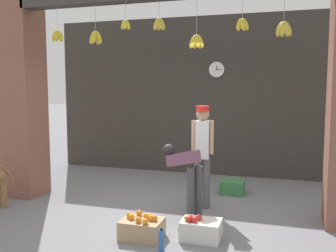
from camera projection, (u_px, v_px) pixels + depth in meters
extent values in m
plane|color=slate|center=(160.00, 214.00, 5.55)|extent=(60.00, 60.00, 0.00)
cube|color=#38332D|center=(201.00, 96.00, 8.04)|extent=(6.56, 0.12, 3.37)
cube|color=brown|center=(20.00, 99.00, 6.43)|extent=(0.70, 0.60, 3.37)
cylinder|color=#B2AD99|center=(57.00, 19.00, 5.84)|extent=(0.01, 0.01, 0.36)
ellipsoid|color=yellow|center=(60.00, 36.00, 5.85)|extent=(0.13, 0.07, 0.19)
ellipsoid|color=yellow|center=(60.00, 36.00, 5.90)|extent=(0.09, 0.12, 0.20)
ellipsoid|color=yellow|center=(57.00, 36.00, 5.90)|extent=(0.12, 0.10, 0.20)
ellipsoid|color=yellow|center=(55.00, 36.00, 5.85)|extent=(0.12, 0.10, 0.20)
ellipsoid|color=yellow|center=(57.00, 35.00, 5.82)|extent=(0.09, 0.12, 0.20)
cylinder|color=#B2AD99|center=(95.00, 18.00, 5.66)|extent=(0.01, 0.01, 0.40)
ellipsoid|color=yellow|center=(99.00, 38.00, 5.67)|extent=(0.14, 0.08, 0.21)
ellipsoid|color=yellow|center=(97.00, 38.00, 5.74)|extent=(0.08, 0.14, 0.21)
ellipsoid|color=yellow|center=(92.00, 38.00, 5.70)|extent=(0.14, 0.08, 0.21)
ellipsoid|color=yellow|center=(94.00, 37.00, 5.64)|extent=(0.08, 0.14, 0.21)
cylinder|color=#B2AD99|center=(125.00, 11.00, 5.49)|extent=(0.01, 0.01, 0.26)
ellipsoid|color=yellow|center=(128.00, 25.00, 5.50)|extent=(0.10, 0.05, 0.15)
ellipsoid|color=yellow|center=(127.00, 25.00, 5.54)|extent=(0.07, 0.10, 0.16)
ellipsoid|color=yellow|center=(124.00, 25.00, 5.54)|extent=(0.09, 0.08, 0.16)
ellipsoid|color=yellow|center=(123.00, 25.00, 5.49)|extent=(0.09, 0.08, 0.16)
ellipsoid|color=yellow|center=(125.00, 24.00, 5.47)|extent=(0.07, 0.10, 0.16)
cylinder|color=#B2AD99|center=(159.00, 9.00, 5.40)|extent=(0.01, 0.01, 0.25)
ellipsoid|color=gold|center=(162.00, 24.00, 5.41)|extent=(0.12, 0.07, 0.19)
ellipsoid|color=gold|center=(162.00, 24.00, 5.45)|extent=(0.10, 0.12, 0.20)
ellipsoid|color=gold|center=(159.00, 25.00, 5.47)|extent=(0.10, 0.12, 0.20)
ellipsoid|color=gold|center=(156.00, 24.00, 5.43)|extent=(0.12, 0.07, 0.19)
ellipsoid|color=gold|center=(157.00, 24.00, 5.39)|extent=(0.10, 0.12, 0.20)
ellipsoid|color=gold|center=(160.00, 24.00, 5.38)|extent=(0.10, 0.12, 0.20)
cylinder|color=#B2AD99|center=(197.00, 16.00, 5.25)|extent=(0.01, 0.01, 0.51)
ellipsoid|color=yellow|center=(200.00, 41.00, 5.27)|extent=(0.14, 0.07, 0.21)
ellipsoid|color=yellow|center=(199.00, 42.00, 5.32)|extent=(0.11, 0.13, 0.22)
ellipsoid|color=yellow|center=(195.00, 42.00, 5.34)|extent=(0.11, 0.13, 0.22)
ellipsoid|color=yellow|center=(193.00, 42.00, 5.30)|extent=(0.14, 0.07, 0.21)
ellipsoid|color=yellow|center=(194.00, 41.00, 5.25)|extent=(0.11, 0.13, 0.22)
ellipsoid|color=yellow|center=(198.00, 41.00, 5.23)|extent=(0.11, 0.13, 0.22)
cylinder|color=#B2AD99|center=(243.00, 6.00, 5.00)|extent=(0.01, 0.01, 0.33)
ellipsoid|color=yellow|center=(246.00, 24.00, 5.01)|extent=(0.12, 0.06, 0.18)
ellipsoid|color=yellow|center=(244.00, 25.00, 5.06)|extent=(0.08, 0.12, 0.19)
ellipsoid|color=yellow|center=(240.00, 25.00, 5.06)|extent=(0.11, 0.10, 0.19)
ellipsoid|color=yellow|center=(239.00, 24.00, 5.01)|extent=(0.11, 0.10, 0.19)
ellipsoid|color=yellow|center=(243.00, 24.00, 4.98)|extent=(0.08, 0.12, 0.19)
cylinder|color=#B2AD99|center=(284.00, 7.00, 4.89)|extent=(0.01, 0.01, 0.39)
ellipsoid|color=gold|center=(288.00, 29.00, 4.91)|extent=(0.14, 0.08, 0.22)
ellipsoid|color=gold|center=(286.00, 29.00, 4.96)|extent=(0.12, 0.13, 0.23)
ellipsoid|color=gold|center=(283.00, 30.00, 4.98)|extent=(0.09, 0.14, 0.22)
ellipsoid|color=gold|center=(280.00, 29.00, 4.96)|extent=(0.14, 0.11, 0.23)
ellipsoid|color=gold|center=(280.00, 29.00, 4.92)|extent=(0.14, 0.11, 0.23)
ellipsoid|color=gold|center=(283.00, 28.00, 4.88)|extent=(0.09, 0.14, 0.22)
ellipsoid|color=gold|center=(286.00, 28.00, 4.88)|extent=(0.12, 0.13, 0.23)
cylinder|color=olive|center=(5.00, 196.00, 5.82)|extent=(0.07, 0.07, 0.37)
cylinder|color=olive|center=(8.00, 173.00, 5.94)|extent=(0.11, 0.22, 0.29)
cylinder|color=#56565B|center=(207.00, 183.00, 5.81)|extent=(0.11, 0.11, 0.78)
cylinder|color=#56565B|center=(198.00, 183.00, 5.83)|extent=(0.11, 0.11, 0.78)
cube|color=white|center=(202.00, 140.00, 5.74)|extent=(0.22, 0.19, 0.59)
cylinder|color=tan|center=(212.00, 137.00, 5.72)|extent=(0.06, 0.06, 0.52)
cylinder|color=tan|center=(193.00, 137.00, 5.76)|extent=(0.06, 0.06, 0.52)
sphere|color=tan|center=(203.00, 114.00, 5.70)|extent=(0.20, 0.20, 0.20)
cylinder|color=red|center=(203.00, 108.00, 5.69)|extent=(0.21, 0.21, 0.07)
cube|color=red|center=(202.00, 111.00, 5.60)|extent=(0.19, 0.13, 0.01)
cylinder|color=#424247|center=(190.00, 196.00, 5.15)|extent=(0.11, 0.11, 0.79)
cylinder|color=#424247|center=(198.00, 194.00, 5.23)|extent=(0.11, 0.11, 0.79)
cube|color=#754760|center=(183.00, 159.00, 5.36)|extent=(0.59, 0.53, 0.31)
sphere|color=black|center=(169.00, 150.00, 5.66)|extent=(0.19, 0.19, 0.19)
cube|color=tan|center=(142.00, 229.00, 4.67)|extent=(0.51, 0.39, 0.24)
sphere|color=orange|center=(154.00, 218.00, 4.62)|extent=(0.08, 0.08, 0.08)
sphere|color=orange|center=(131.00, 217.00, 4.66)|extent=(0.08, 0.08, 0.08)
sphere|color=orange|center=(151.00, 218.00, 4.63)|extent=(0.08, 0.08, 0.08)
sphere|color=orange|center=(146.00, 216.00, 4.70)|extent=(0.08, 0.08, 0.08)
sphere|color=orange|center=(138.00, 220.00, 4.56)|extent=(0.08, 0.08, 0.08)
sphere|color=orange|center=(139.00, 213.00, 4.81)|extent=(0.08, 0.08, 0.08)
sphere|color=orange|center=(130.00, 215.00, 4.72)|extent=(0.08, 0.08, 0.08)
sphere|color=orange|center=(145.00, 221.00, 4.51)|extent=(0.08, 0.08, 0.08)
sphere|color=orange|center=(150.00, 216.00, 4.69)|extent=(0.08, 0.08, 0.08)
cube|color=silver|center=(201.00, 230.00, 4.63)|extent=(0.48, 0.35, 0.24)
sphere|color=red|center=(195.00, 220.00, 4.54)|extent=(0.08, 0.08, 0.08)
sphere|color=red|center=(199.00, 217.00, 4.62)|extent=(0.08, 0.08, 0.08)
sphere|color=red|center=(189.00, 218.00, 4.61)|extent=(0.08, 0.08, 0.08)
sphere|color=#99B238|center=(187.00, 218.00, 4.59)|extent=(0.08, 0.08, 0.08)
sphere|color=red|center=(189.00, 219.00, 4.56)|extent=(0.08, 0.08, 0.08)
cube|color=#387A42|center=(232.00, 187.00, 6.62)|extent=(0.41, 0.38, 0.24)
cylinder|color=#2D60AD|center=(161.00, 240.00, 4.31)|extent=(0.07, 0.07, 0.25)
cylinder|color=black|center=(161.00, 229.00, 4.30)|extent=(0.04, 0.04, 0.03)
cylinder|color=black|center=(217.00, 70.00, 7.82)|extent=(0.34, 0.01, 0.34)
cylinder|color=white|center=(217.00, 69.00, 7.81)|extent=(0.32, 0.02, 0.32)
cube|color=black|center=(216.00, 68.00, 7.79)|extent=(0.01, 0.01, 0.09)
cube|color=black|center=(219.00, 69.00, 7.78)|extent=(0.12, 0.01, 0.01)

